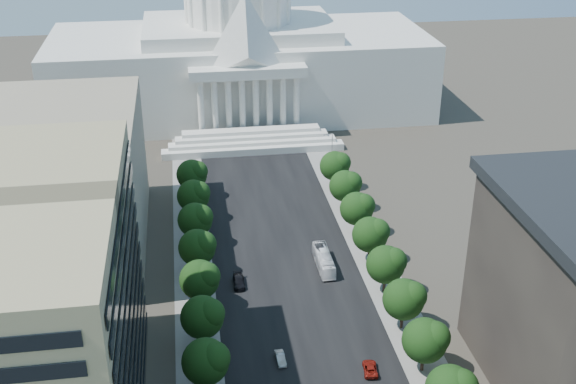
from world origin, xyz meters
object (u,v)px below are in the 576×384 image
car_silver (280,358)px  car_dark_b (239,282)px  city_bus (324,260)px  car_red (370,368)px

car_silver → car_dark_b: 25.19m
car_silver → city_bus: (13.20, 28.86, 0.98)m
car_red → car_dark_b: size_ratio=0.86×
city_bus → car_dark_b: bearing=-167.1°
car_dark_b → city_bus: 18.65m
car_dark_b → city_bus: bearing=13.4°
city_bus → car_silver: bearing=-114.6°
car_dark_b → city_bus: city_bus is taller
car_red → city_bus: size_ratio=0.41×
car_dark_b → city_bus: (18.16, 4.17, 0.85)m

